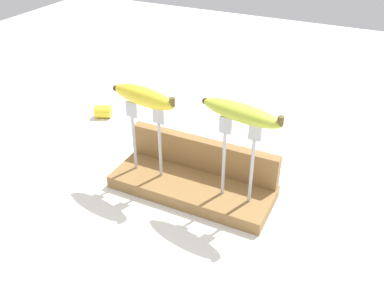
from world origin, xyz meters
TOP-DOWN VIEW (x-y plane):
  - ground_plane at (0.00, 0.00)m, footprint 3.00×3.00m
  - wooden_board at (0.00, 0.00)m, footprint 0.37×0.14m
  - board_backstop at (0.00, 0.06)m, footprint 0.36×0.03m
  - fork_stand_left at (-0.11, -0.01)m, footprint 0.09×0.01m
  - fork_stand_right at (0.11, -0.01)m, footprint 0.09×0.01m
  - banana_raised_left at (-0.11, -0.01)m, footprint 0.17×0.06m
  - banana_raised_right at (0.11, -0.01)m, footprint 0.18×0.08m
  - banana_chunk_near at (-0.40, 0.21)m, footprint 0.06×0.05m

SIDE VIEW (x-z plane):
  - ground_plane at x=0.00m, z-range 0.00..0.00m
  - wooden_board at x=0.00m, z-range 0.00..0.03m
  - banana_chunk_near at x=-0.40m, z-range 0.00..0.04m
  - board_backstop at x=0.00m, z-range 0.03..0.11m
  - fork_stand_left at x=-0.11m, z-range 0.05..0.22m
  - fork_stand_right at x=0.11m, z-range 0.05..0.24m
  - banana_raised_left at x=-0.11m, z-range 0.20..0.24m
  - banana_raised_right at x=0.11m, z-range 0.22..0.25m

